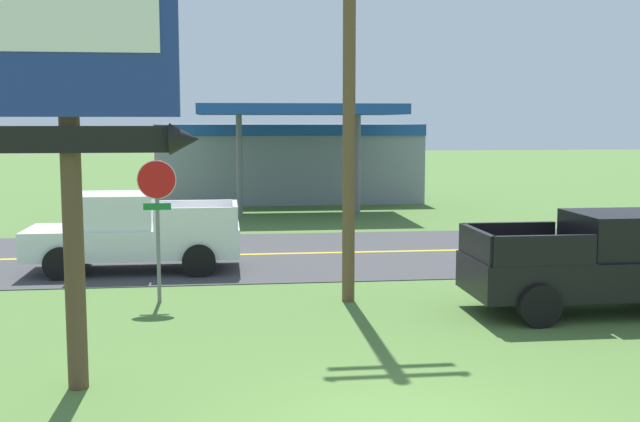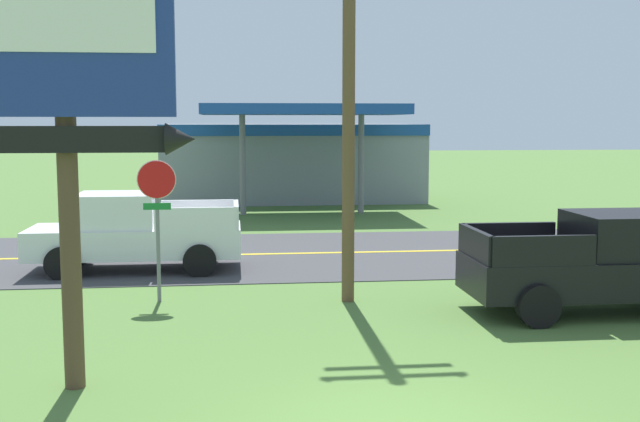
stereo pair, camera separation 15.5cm
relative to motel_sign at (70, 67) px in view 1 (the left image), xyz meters
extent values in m
cube|color=#3D3D3F|center=(4.06, 10.85, -4.44)|extent=(140.00, 8.00, 0.02)
cube|color=gold|center=(4.06, 10.85, -4.43)|extent=(126.00, 0.20, 0.01)
cylinder|color=brown|center=(-0.06, 0.14, -1.16)|extent=(0.28, 0.28, 6.58)
cube|color=navy|center=(-0.06, -0.04, 0.58)|extent=(2.99, 0.16, 2.48)
cube|color=black|center=(-0.06, -0.04, -0.96)|extent=(2.69, 0.12, 0.36)
cone|color=black|center=(1.49, -0.04, -0.96)|extent=(0.40, 0.44, 0.44)
cylinder|color=slate|center=(0.64, 5.36, -3.35)|extent=(0.08, 0.08, 2.20)
cylinder|color=red|center=(0.64, 5.33, -1.90)|extent=(0.76, 0.03, 0.76)
cylinder|color=white|center=(0.64, 5.35, -1.90)|extent=(0.80, 0.01, 0.80)
cube|color=#19722D|center=(0.64, 5.33, -2.45)|extent=(0.56, 0.03, 0.14)
cylinder|color=brown|center=(4.55, 4.97, 0.27)|extent=(0.26, 0.26, 9.45)
cube|color=gray|center=(4.99, 26.52, -2.65)|extent=(12.00, 6.00, 3.60)
cube|color=#19478C|center=(4.99, 23.47, -1.10)|extent=(12.00, 0.12, 0.50)
cube|color=#19478C|center=(4.99, 20.52, -0.25)|extent=(8.00, 5.00, 0.40)
cylinder|color=slate|center=(2.59, 20.52, -2.35)|extent=(0.24, 0.24, 4.20)
cylinder|color=slate|center=(7.39, 20.52, -2.35)|extent=(0.24, 0.24, 4.20)
cube|color=black|center=(9.30, 3.47, -3.69)|extent=(5.21, 1.98, 0.72)
cube|color=black|center=(9.75, 3.47, -2.91)|extent=(1.91, 1.81, 0.84)
cube|color=black|center=(7.78, 4.40, -3.05)|extent=(1.95, 0.13, 0.56)
cube|color=black|center=(7.77, 2.56, -3.05)|extent=(1.95, 0.13, 0.56)
cube|color=black|center=(6.80, 3.48, -3.05)|extent=(0.13, 1.88, 0.56)
cylinder|color=black|center=(7.69, 4.46, -4.05)|extent=(0.80, 0.28, 0.80)
cylinder|color=black|center=(7.68, 2.50, -4.05)|extent=(0.80, 0.28, 0.80)
cube|color=silver|center=(-0.24, 8.85, -3.69)|extent=(5.20, 1.96, 0.72)
cube|color=silver|center=(-0.69, 8.85, -2.91)|extent=(1.90, 1.80, 0.84)
cube|color=#28333D|center=(-1.58, 8.85, -2.91)|extent=(0.10, 1.66, 0.71)
cube|color=silver|center=(1.29, 7.93, -3.05)|extent=(1.95, 0.12, 0.56)
cube|color=silver|center=(1.29, 9.77, -3.05)|extent=(1.95, 0.12, 0.56)
cube|color=silver|center=(2.26, 8.85, -3.05)|extent=(0.12, 1.88, 0.56)
cylinder|color=black|center=(-1.85, 7.87, -4.05)|extent=(0.80, 0.28, 0.80)
cylinder|color=black|center=(-1.85, 9.83, -4.05)|extent=(0.80, 0.28, 0.80)
cylinder|color=black|center=(1.37, 7.87, -4.05)|extent=(0.80, 0.28, 0.80)
cylinder|color=black|center=(1.37, 9.83, -4.05)|extent=(0.80, 0.28, 0.80)
camera|label=1|loc=(2.04, -10.83, -0.72)|focal=43.81mm
camera|label=2|loc=(2.19, -10.85, -0.72)|focal=43.81mm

